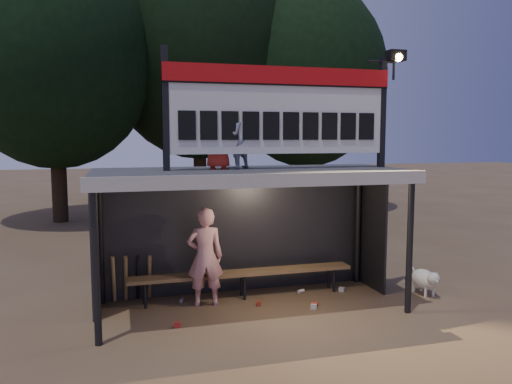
% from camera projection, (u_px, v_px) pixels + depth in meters
% --- Properties ---
extents(ground, '(80.00, 80.00, 0.00)m').
position_uv_depth(ground, '(251.00, 308.00, 8.34)').
color(ground, brown).
rests_on(ground, ground).
extents(player, '(0.64, 0.45, 1.67)m').
position_uv_depth(player, '(205.00, 257.00, 8.38)').
color(player, white).
rests_on(player, ground).
extents(child_a, '(0.64, 0.61, 1.04)m').
position_uv_depth(child_a, '(235.00, 137.00, 8.07)').
color(child_a, gray).
rests_on(child_a, dugout_shelter).
extents(child_b, '(0.56, 0.46, 1.00)m').
position_uv_depth(child_b, '(218.00, 138.00, 8.02)').
color(child_b, '#B1261B').
rests_on(child_b, dugout_shelter).
extents(dugout_shelter, '(5.10, 2.08, 2.32)m').
position_uv_depth(dugout_shelter, '(247.00, 197.00, 8.37)').
color(dugout_shelter, '#39393C').
rests_on(dugout_shelter, ground).
extents(scoreboard_assembly, '(4.10, 0.27, 1.99)m').
position_uv_depth(scoreboard_assembly, '(284.00, 107.00, 8.11)').
color(scoreboard_assembly, black).
rests_on(scoreboard_assembly, dugout_shelter).
extents(bench, '(4.00, 0.35, 0.48)m').
position_uv_depth(bench, '(243.00, 274.00, 8.82)').
color(bench, brown).
rests_on(bench, ground).
extents(tree_left, '(6.46, 6.46, 9.27)m').
position_uv_depth(tree_left, '(54.00, 55.00, 16.25)').
color(tree_left, black).
rests_on(tree_left, ground).
extents(tree_mid, '(7.22, 7.22, 10.36)m').
position_uv_depth(tree_mid, '(199.00, 49.00, 18.94)').
color(tree_mid, '#312216').
rests_on(tree_mid, ground).
extents(tree_right, '(6.08, 6.08, 8.72)m').
position_uv_depth(tree_right, '(306.00, 76.00, 19.15)').
color(tree_right, black).
rests_on(tree_right, ground).
extents(dog, '(0.36, 0.81, 0.49)m').
position_uv_depth(dog, '(425.00, 279.00, 9.01)').
color(dog, silver).
rests_on(dog, ground).
extents(bats, '(0.68, 0.35, 0.84)m').
position_uv_depth(bats, '(132.00, 278.00, 8.57)').
color(bats, '#A7844D').
rests_on(bats, ground).
extents(litter, '(3.25, 1.25, 0.08)m').
position_uv_depth(litter, '(273.00, 302.00, 8.50)').
color(litter, red).
rests_on(litter, ground).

